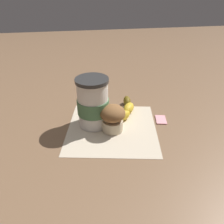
{
  "coord_description": "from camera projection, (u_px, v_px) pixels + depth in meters",
  "views": [
    {
      "loc": [
        -0.09,
        -0.54,
        0.39
      ],
      "look_at": [
        0.0,
        0.0,
        0.06
      ],
      "focal_mm": 35.0,
      "sensor_mm": 36.0,
      "label": 1
    }
  ],
  "objects": [
    {
      "name": "ground_plane",
      "position": [
        112.0,
        128.0,
        0.67
      ],
      "size": [
        3.0,
        3.0,
        0.0
      ],
      "primitive_type": "plane",
      "color": "brown"
    },
    {
      "name": "sugar_packet",
      "position": [
        161.0,
        119.0,
        0.7
      ],
      "size": [
        0.04,
        0.06,
        0.01
      ],
      "primitive_type": "cube",
      "rotation": [
        0.0,
        0.0,
        4.49
      ],
      "color": "pink",
      "rests_on": "ground_plane"
    },
    {
      "name": "banana",
      "position": [
        127.0,
        108.0,
        0.74
      ],
      "size": [
        0.08,
        0.15,
        0.03
      ],
      "color": "gold",
      "rests_on": "paper_napkin"
    },
    {
      "name": "coffee_cup",
      "position": [
        93.0,
        103.0,
        0.65
      ],
      "size": [
        0.1,
        0.1,
        0.15
      ],
      "color": "silver",
      "rests_on": "paper_napkin"
    },
    {
      "name": "paper_napkin",
      "position": [
        112.0,
        128.0,
        0.67
      ],
      "size": [
        0.31,
        0.31,
        0.0
      ],
      "primitive_type": "cube",
      "rotation": [
        0.0,
        0.0,
        -0.19
      ],
      "color": "beige",
      "rests_on": "ground_plane"
    },
    {
      "name": "muffin",
      "position": [
        113.0,
        117.0,
        0.64
      ],
      "size": [
        0.07,
        0.07,
        0.08
      ],
      "color": "beige",
      "rests_on": "paper_napkin"
    }
  ]
}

